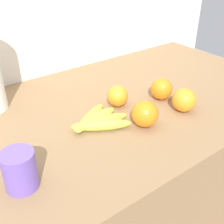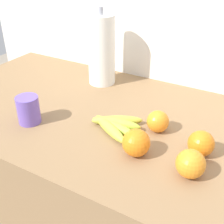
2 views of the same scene
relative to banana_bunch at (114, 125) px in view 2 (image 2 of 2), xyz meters
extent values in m
cube|color=olive|center=(0.01, 0.07, -0.46)|extent=(1.60, 0.74, 0.88)
cube|color=silver|center=(0.01, 0.47, -0.25)|extent=(2.00, 0.06, 1.30)
ellipsoid|color=gold|center=(0.00, -0.03, 0.00)|extent=(0.18, 0.12, 0.04)
ellipsoid|color=#ABC83F|center=(0.00, -0.01, 0.00)|extent=(0.18, 0.07, 0.03)
ellipsoid|color=#B4CF3F|center=(0.00, 0.01, 0.00)|extent=(0.17, 0.07, 0.04)
ellipsoid|color=gold|center=(0.00, 0.03, 0.00)|extent=(0.17, 0.12, 0.03)
sphere|color=orange|center=(0.28, 0.01, 0.02)|extent=(0.08, 0.08, 0.08)
sphere|color=orange|center=(0.13, 0.06, 0.02)|extent=(0.07, 0.07, 0.07)
sphere|color=orange|center=(0.12, -0.08, 0.02)|extent=(0.08, 0.08, 0.08)
sphere|color=orange|center=(0.28, -0.09, 0.02)|extent=(0.08, 0.08, 0.08)
cylinder|color=white|center=(-0.23, 0.30, 0.13)|extent=(0.11, 0.11, 0.29)
cylinder|color=gray|center=(-0.23, 0.30, 0.14)|extent=(0.02, 0.02, 0.32)
cylinder|color=#7056BF|center=(-0.28, -0.11, 0.03)|extent=(0.08, 0.08, 0.10)
camera|label=1|loc=(-0.39, -0.61, 0.47)|focal=45.84mm
camera|label=2|loc=(0.40, -0.71, 0.53)|focal=46.86mm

